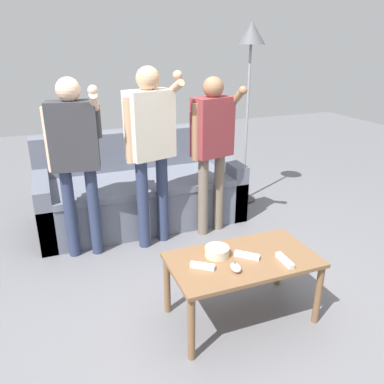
# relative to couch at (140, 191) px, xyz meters

# --- Properties ---
(ground_plane) EXTENTS (12.00, 12.00, 0.00)m
(ground_plane) POSITION_rel_couch_xyz_m (0.17, -1.49, -0.30)
(ground_plane) COLOR slate
(couch) EXTENTS (1.98, 0.87, 0.87)m
(couch) POSITION_rel_couch_xyz_m (0.00, 0.00, 0.00)
(couch) COLOR slate
(couch) RESTS_ON ground
(coffee_table) EXTENTS (0.94, 0.52, 0.45)m
(coffee_table) POSITION_rel_couch_xyz_m (0.24, -1.75, 0.09)
(coffee_table) COLOR brown
(coffee_table) RESTS_ON ground
(snack_bowl) EXTENTS (0.16, 0.16, 0.06)m
(snack_bowl) POSITION_rel_couch_xyz_m (0.10, -1.66, 0.18)
(snack_bowl) COLOR beige
(snack_bowl) RESTS_ON coffee_table
(game_remote_nunchuk) EXTENTS (0.06, 0.09, 0.05)m
(game_remote_nunchuk) POSITION_rel_couch_xyz_m (0.13, -1.86, 0.18)
(game_remote_nunchuk) COLOR white
(game_remote_nunchuk) RESTS_ON coffee_table
(floor_lamp) EXTENTS (0.29, 0.29, 1.92)m
(floor_lamp) POSITION_rel_couch_xyz_m (1.23, 0.06, 1.32)
(floor_lamp) COLOR #2D2D33
(floor_lamp) RESTS_ON ground
(player_left) EXTENTS (0.44, 0.35, 1.49)m
(player_left) POSITION_rel_couch_xyz_m (-0.62, -0.53, 0.64)
(player_left) COLOR #2D3856
(player_left) RESTS_ON ground
(player_center) EXTENTS (0.49, 0.30, 1.55)m
(player_center) POSITION_rel_couch_xyz_m (-0.01, -0.56, 0.68)
(player_center) COLOR #2D3856
(player_center) RESTS_ON ground
(player_right) EXTENTS (0.46, 0.30, 1.45)m
(player_right) POSITION_rel_couch_xyz_m (0.56, -0.53, 0.62)
(player_right) COLOR #756656
(player_right) RESTS_ON ground
(game_remote_wand_near) EXTENTS (0.14, 0.12, 0.03)m
(game_remote_wand_near) POSITION_rel_couch_xyz_m (-0.04, -1.76, 0.17)
(game_remote_wand_near) COLOR white
(game_remote_wand_near) RESTS_ON coffee_table
(game_remote_wand_far) EXTENTS (0.04, 0.16, 0.03)m
(game_remote_wand_far) POSITION_rel_couch_xyz_m (0.46, -1.89, 0.17)
(game_remote_wand_far) COLOR white
(game_remote_wand_far) RESTS_ON coffee_table
(game_remote_wand_spare) EXTENTS (0.14, 0.14, 0.03)m
(game_remote_wand_spare) POSITION_rel_couch_xyz_m (0.27, -1.75, 0.17)
(game_remote_wand_spare) COLOR white
(game_remote_wand_spare) RESTS_ON coffee_table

